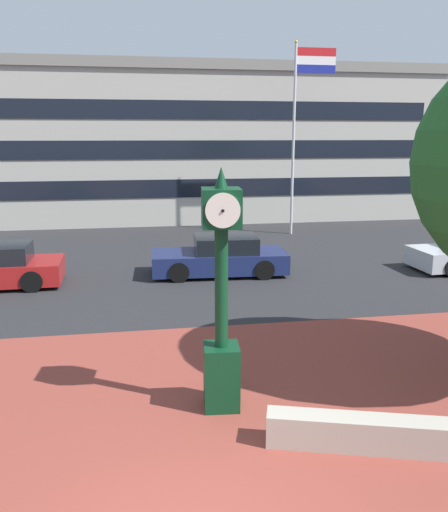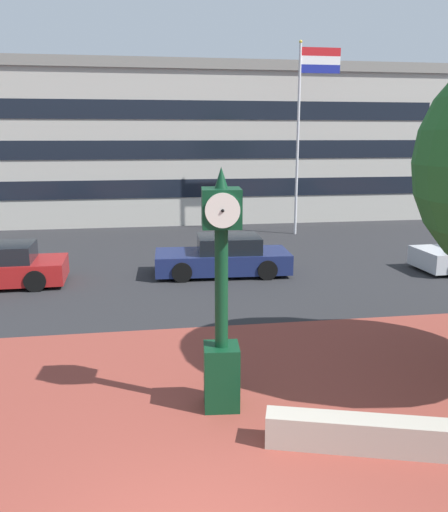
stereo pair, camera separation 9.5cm
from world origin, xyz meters
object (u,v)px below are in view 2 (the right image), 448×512
street_clock (221,307)px  flagpole_primary (304,119)px  car_street_near (224,257)px  civic_building (204,143)px

street_clock → flagpole_primary: flagpole_primary is taller
car_street_near → civic_building: size_ratio=0.18×
flagpole_primary → civic_building: (-3.38, 9.37, -1.15)m
flagpole_primary → civic_building: flagpole_primary is taller
street_clock → car_street_near: bearing=85.9°
street_clock → car_street_near: size_ratio=0.90×
car_street_near → flagpole_primary: size_ratio=0.52×
car_street_near → flagpole_primary: flagpole_primary is taller
car_street_near → civic_building: 16.52m
street_clock → car_street_near: (1.41, 8.71, -1.19)m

